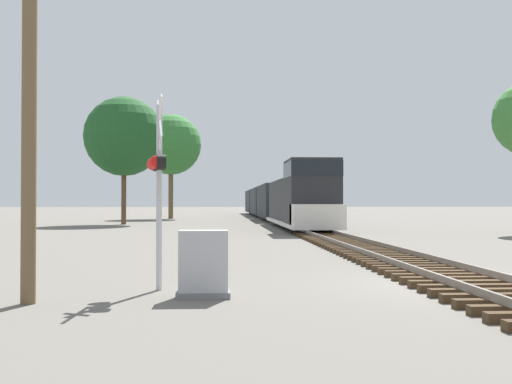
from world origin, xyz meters
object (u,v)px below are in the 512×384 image
at_px(tree_mid_background, 124,137).
at_px(crossing_signal_near, 158,172).
at_px(tree_deep_background, 171,145).
at_px(freight_train, 271,202).
at_px(utility_pole, 29,78).
at_px(relay_cabinet, 203,265).

bearing_deg(tree_mid_background, crossing_signal_near, -79.86).
bearing_deg(tree_deep_background, tree_mid_background, -98.79).
relative_size(freight_train, utility_pole, 8.15).
height_order(relay_cabinet, utility_pole, utility_pole).
bearing_deg(tree_deep_background, freight_train, -13.56).
distance_m(crossing_signal_near, tree_deep_background, 52.28).
xyz_separation_m(freight_train, crossing_signal_near, (-6.52, -49.30, 0.60)).
relative_size(tree_mid_background, tree_deep_background, 0.92).
bearing_deg(freight_train, utility_pole, -99.64).
height_order(freight_train, relay_cabinet, freight_train).
bearing_deg(freight_train, crossing_signal_near, -97.53).
xyz_separation_m(relay_cabinet, tree_deep_background, (-4.98, 52.87, 7.27)).
height_order(relay_cabinet, tree_mid_background, tree_mid_background).
bearing_deg(relay_cabinet, freight_train, 83.71).
distance_m(freight_train, relay_cabinet, 50.65).
xyz_separation_m(crossing_signal_near, utility_pole, (-2.12, -1.51, 1.60)).
distance_m(freight_train, tree_mid_background, 19.25).
xyz_separation_m(crossing_signal_near, relay_cabinet, (0.97, -1.03, -1.80)).
bearing_deg(crossing_signal_near, utility_pole, -66.05).
distance_m(crossing_signal_near, utility_pole, 3.05).
height_order(freight_train, utility_pole, utility_pole).
bearing_deg(tree_deep_background, relay_cabinet, -84.62).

